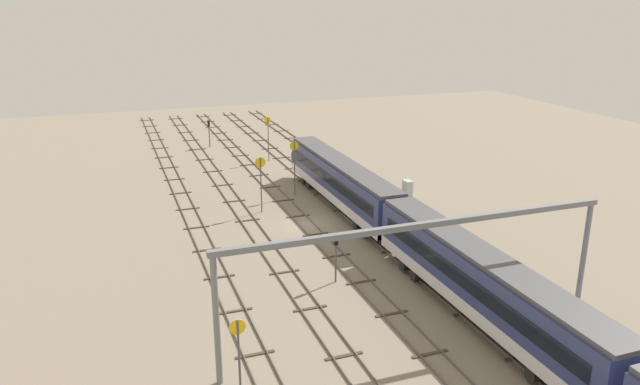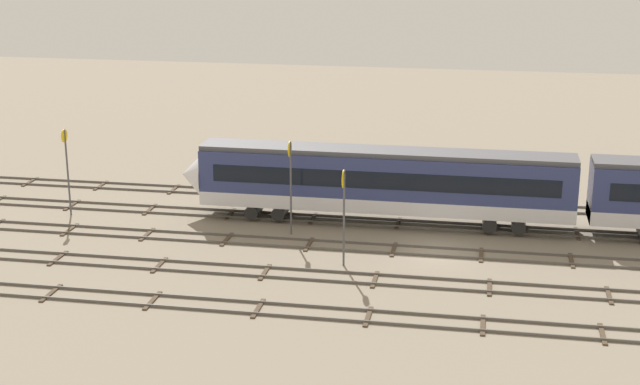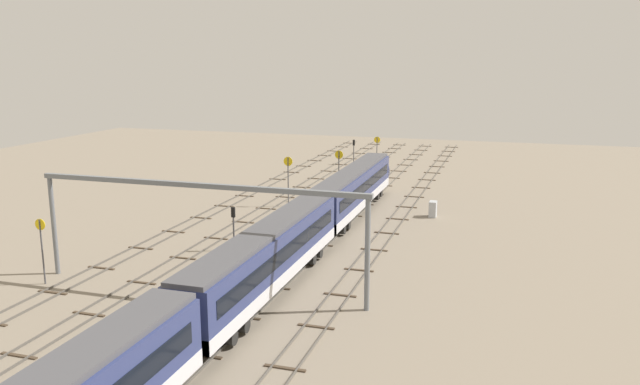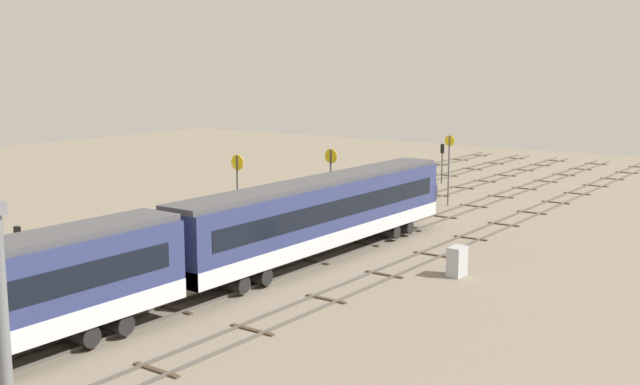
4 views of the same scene
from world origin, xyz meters
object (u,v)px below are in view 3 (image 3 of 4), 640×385
speed_sign_distant_end (288,173)px  signal_light_trackside_approach (233,222)px  speed_sign_mid_trackside (42,242)px  speed_sign_far_trackside (377,152)px  speed_sign_near_foreground (339,168)px  signal_light_trackside_departure (354,148)px  train (271,256)px  overhead_gantry (197,205)px  relay_cabinet (433,209)px

speed_sign_distant_end → signal_light_trackside_approach: 17.44m
speed_sign_mid_trackside → speed_sign_distant_end: (29.23, -8.76, 0.55)m
speed_sign_far_trackside → speed_sign_distant_end: 20.38m
speed_sign_near_foreground → speed_sign_distant_end: (-4.09, 4.82, -0.14)m
signal_light_trackside_departure → train: bearing=-171.9°
overhead_gantry → speed_sign_mid_trackside: overhead_gantry is taller
train → speed_sign_near_foreground: 29.90m
signal_light_trackside_approach → relay_cabinet: (17.20, -15.15, -1.75)m
speed_sign_distant_end → relay_cabinet: bearing=-90.5°
signal_light_trackside_approach → speed_sign_near_foreground: bearing=-9.5°
speed_sign_distant_end → signal_light_trackside_departure: bearing=-0.1°
signal_light_trackside_approach → signal_light_trackside_departure: signal_light_trackside_departure is taller
speed_sign_mid_trackside → speed_sign_far_trackside: size_ratio=0.86×
speed_sign_near_foreground → overhead_gantry: bearing=176.6°
speed_sign_distant_end → overhead_gantry: bearing=-173.7°
speed_sign_near_foreground → relay_cabinet: (-4.24, -11.58, -3.07)m
overhead_gantry → speed_sign_distant_end: bearing=6.3°
speed_sign_distant_end → speed_sign_near_foreground: bearing=-49.7°
speed_sign_near_foreground → train: bearing=-173.8°
speed_sign_distant_end → relay_cabinet: (-0.15, -16.40, -2.93)m
relay_cabinet → overhead_gantry: bearing=153.4°
train → speed_sign_distant_end: speed_sign_distant_end is taller
speed_sign_near_foreground → speed_sign_far_trackside: 15.42m
speed_sign_distant_end → relay_cabinet: speed_sign_distant_end is taller
speed_sign_near_foreground → signal_light_trackside_approach: speed_sign_near_foreground is taller
overhead_gantry → speed_sign_near_foreground: size_ratio=4.22×
speed_sign_mid_trackside → relay_cabinet: bearing=-40.9°
signal_light_trackside_approach → train: bearing=-140.6°
train → relay_cabinet: (25.46, -8.37, -1.81)m
train → speed_sign_near_foreground: (29.70, 3.20, 1.26)m
speed_sign_mid_trackside → speed_sign_far_trackside: bearing=-16.9°
speed_sign_distant_end → train: bearing=-162.6°
speed_sign_mid_trackside → relay_cabinet: (29.08, -25.15, -2.38)m
overhead_gantry → speed_sign_mid_trackside: 12.36m
train → speed_sign_distant_end: (25.61, 8.02, 1.12)m
speed_sign_mid_trackside → signal_light_trackside_approach: size_ratio=1.29×
speed_sign_near_foreground → speed_sign_mid_trackside: 35.98m
speed_sign_near_foreground → speed_sign_mid_trackside: speed_sign_near_foreground is taller
overhead_gantry → signal_light_trackside_departure: bearing=2.9°
train → speed_sign_mid_trackside: (-3.62, 16.78, 0.57)m
speed_sign_mid_trackside → signal_light_trackside_approach: speed_sign_mid_trackside is taller
overhead_gantry → speed_sign_distant_end: size_ratio=4.47×
signal_light_trackside_approach → relay_cabinet: bearing=-41.4°
overhead_gantry → speed_sign_distant_end: overhead_gantry is taller
train → overhead_gantry: size_ratio=2.95×
speed_sign_distant_end → signal_light_trackside_approach: bearing=-175.9°
signal_light_trackside_departure → speed_sign_mid_trackside: bearing=171.6°
train → speed_sign_near_foreground: speed_sign_near_foreground is taller
train → overhead_gantry: bearing=105.4°
signal_light_trackside_departure → relay_cabinet: 34.44m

